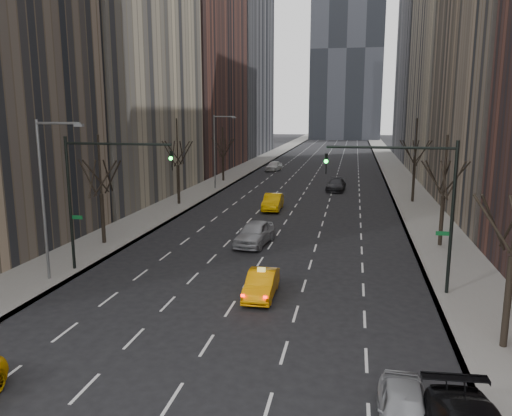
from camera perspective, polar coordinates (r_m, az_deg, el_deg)
The scene contains 22 objects.
ground at distance 18.31m, azimuth -9.50°, elevation -20.70°, with size 400.00×400.00×0.00m, color black.
sidewalk_left at distance 86.93m, azimuth -0.87°, elevation 4.71°, with size 4.50×320.00×0.15m, color slate.
sidewalk_right at distance 85.30m, azimuth 15.49°, elevation 4.19°, with size 4.50×320.00×0.15m, color slate.
bld_left_far at distance 85.90m, azimuth -7.91°, elevation 19.20°, with size 14.00×28.00×44.00m, color brown.
bld_left_deep at distance 115.64m, azimuth -2.85°, elevation 21.15°, with size 14.00×30.00×60.00m, color slate.
bld_right_deep at distance 112.34m, azimuth 20.35°, elevation 20.30°, with size 14.00×30.00×58.00m, color slate.
tree_lw_b at distance 37.50m, azimuth -17.25°, elevation 1.51°, with size 3.36×3.50×7.82m.
tree_lw_c at distance 51.96m, azimuth -8.92°, elevation 4.74°, with size 3.36×3.50×8.74m.
tree_lw_d at distance 69.11m, azimuth -3.79°, elevation 5.97°, with size 3.36×3.50×7.36m.
tree_rw_a at distance 22.19m, azimuth 27.21°, elevation -5.13°, with size 3.36×3.50×8.28m.
tree_rw_b at distance 37.51m, azimuth 20.61°, elevation 1.30°, with size 3.36×3.50×7.82m.
tree_rw_c at distance 55.15m, azimuth 17.66°, elevation 4.71°, with size 3.36×3.50×8.74m.
traffic_mast_left at distance 30.66m, azimuth -17.96°, elevation 2.79°, with size 6.69×0.39×8.00m.
traffic_mast_right at distance 27.04m, azimuth 18.17°, elevation 1.74°, with size 6.69×0.39×8.00m.
streetlight_near at distance 29.86m, azimuth -22.73°, elevation 2.52°, with size 2.83×0.22×9.00m.
streetlight_far at distance 61.91m, azimuth -4.45°, elevation 7.29°, with size 2.83×0.22×9.00m.
taxi_sedan at distance 26.45m, azimuth 0.62°, elevation -8.67°, with size 1.43×4.10×1.35m, color orange.
silver_sedan_ahead at distance 36.38m, azimuth -0.15°, elevation -2.88°, with size 2.02×5.03×1.71m, color #9D9FA5.
parked_sedan_silver at distance 16.90m, azimuth 16.54°, elevation -21.31°, with size 1.58×3.92×1.34m, color gray.
far_taxi at distance 49.17m, azimuth 1.94°, elevation 0.69°, with size 1.68×4.82×1.59m, color #EEAA05.
far_suv_grey at distance 61.94m, azimuth 9.13°, elevation 2.65°, with size 2.07×5.09×1.48m, color #29292E.
far_car_white at distance 81.94m, azimuth 2.06°, elevation 4.84°, with size 1.91×4.74×1.61m, color white.
Camera 1 is at (5.74, -14.52, 9.57)m, focal length 35.00 mm.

